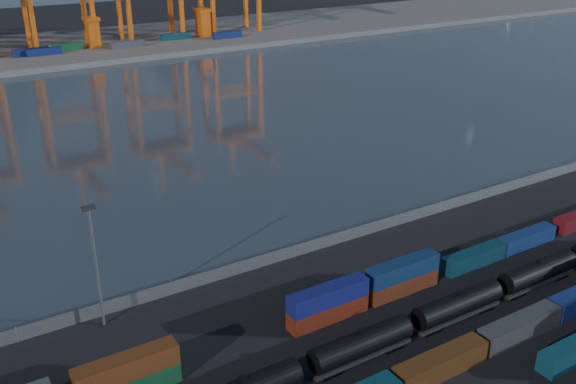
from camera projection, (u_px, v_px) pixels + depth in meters
ground at (422, 355)px, 75.62m from camera, size 700.00×700.00×0.00m
harbor_water at (127, 126)px, 157.42m from camera, size 700.00×700.00×0.00m
far_quay at (33, 51)px, 238.83m from camera, size 700.00×70.00×2.00m
container_row_north at (307, 315)px, 79.96m from camera, size 139.90×2.29×4.89m
tanker_string at (361, 345)px, 74.00m from camera, size 106.76×2.96×4.23m
waterfront_fence at (295, 251)px, 97.04m from camera, size 160.12×0.12×2.20m
yard_light_mast at (95, 260)px, 77.65m from camera, size 1.60×0.40×16.60m
quay_containers at (8, 55)px, 221.27m from camera, size 172.58×10.99×2.60m
straddle_carriers at (29, 37)px, 227.12m from camera, size 140.00×7.00×11.10m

